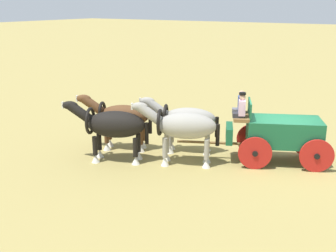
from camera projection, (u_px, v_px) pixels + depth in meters
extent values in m
plane|color=#9E8C4C|center=(281.00, 162.00, 15.42)|extent=(220.00, 220.00, 0.00)
cube|color=#195B38|center=(284.00, 132.00, 15.08)|extent=(3.00, 2.42, 0.97)
cube|color=brown|center=(241.00, 117.00, 15.12)|extent=(1.05, 1.41, 0.12)
cube|color=#195B38|center=(229.00, 133.00, 15.36)|extent=(0.70, 1.14, 0.60)
cube|color=#195B38|center=(250.00, 108.00, 14.99)|extent=(0.60, 1.20, 0.55)
cube|color=red|center=(282.00, 147.00, 15.24)|extent=(2.70, 1.37, 0.16)
cylinder|color=red|center=(255.00, 153.00, 14.60)|extent=(1.12, 0.58, 1.19)
cylinder|color=black|center=(255.00, 153.00, 14.60)|extent=(0.26, 0.25, 0.20)
cylinder|color=red|center=(252.00, 139.00, 16.15)|extent=(1.12, 0.58, 1.19)
cylinder|color=black|center=(252.00, 139.00, 16.15)|extent=(0.26, 0.25, 0.20)
cylinder|color=red|center=(317.00, 156.00, 14.34)|extent=(1.12, 0.58, 1.19)
cylinder|color=black|center=(317.00, 156.00, 14.34)|extent=(0.26, 0.25, 0.20)
cylinder|color=red|center=(308.00, 141.00, 15.89)|extent=(1.12, 0.58, 1.19)
cylinder|color=black|center=(308.00, 141.00, 15.89)|extent=(0.26, 0.25, 0.20)
cylinder|color=brown|center=(211.00, 143.00, 15.55)|extent=(2.40, 1.19, 0.10)
cube|color=#2D2D33|center=(238.00, 115.00, 14.79)|extent=(0.50, 0.46, 0.16)
cube|color=silver|center=(242.00, 108.00, 14.70)|extent=(0.37, 0.43, 0.55)
sphere|color=tan|center=(242.00, 97.00, 14.59)|extent=(0.22, 0.22, 0.22)
cylinder|color=black|center=(243.00, 94.00, 14.55)|extent=(0.24, 0.24, 0.08)
cube|color=slate|center=(238.00, 111.00, 15.39)|extent=(0.50, 0.46, 0.16)
cube|color=#334C99|center=(241.00, 104.00, 15.30)|extent=(0.37, 0.43, 0.55)
sphere|color=tan|center=(242.00, 93.00, 15.19)|extent=(0.22, 0.22, 0.22)
ellipsoid|color=#9E998E|center=(187.00, 126.00, 14.81)|extent=(2.35, 1.77, 0.95)
cylinder|color=#9E998E|center=(165.00, 148.00, 14.87)|extent=(0.18, 0.18, 0.75)
cone|color=silver|center=(165.00, 161.00, 15.03)|extent=(0.30, 0.30, 0.32)
cylinder|color=#9E998E|center=(167.00, 143.00, 15.37)|extent=(0.18, 0.18, 0.75)
cone|color=silver|center=(167.00, 156.00, 15.52)|extent=(0.30, 0.30, 0.32)
cylinder|color=#9E998E|center=(207.00, 150.00, 14.69)|extent=(0.18, 0.18, 0.75)
cone|color=silver|center=(206.00, 163.00, 14.84)|extent=(0.30, 0.30, 0.32)
cylinder|color=#9E998E|center=(207.00, 145.00, 15.19)|extent=(0.18, 0.18, 0.75)
cone|color=silver|center=(207.00, 158.00, 15.34)|extent=(0.30, 0.30, 0.32)
cylinder|color=#9E998E|center=(150.00, 114.00, 14.86)|extent=(1.01, 0.73, 0.81)
ellipsoid|color=#9E998E|center=(140.00, 107.00, 14.83)|extent=(0.65, 0.49, 0.32)
cube|color=silver|center=(132.00, 106.00, 14.86)|extent=(0.10, 0.12, 0.24)
torus|color=black|center=(160.00, 122.00, 14.90)|extent=(0.52, 0.94, 0.98)
cylinder|color=black|center=(218.00, 135.00, 14.76)|extent=(0.14, 0.14, 0.80)
ellipsoid|color=#9E998E|center=(189.00, 119.00, 16.07)|extent=(2.23, 1.64, 0.85)
cylinder|color=#9E998E|center=(170.00, 137.00, 16.14)|extent=(0.18, 0.18, 0.71)
cone|color=silver|center=(170.00, 149.00, 16.29)|extent=(0.30, 0.30, 0.31)
cylinder|color=#9E998E|center=(172.00, 134.00, 16.59)|extent=(0.18, 0.18, 0.71)
cone|color=silver|center=(172.00, 145.00, 16.73)|extent=(0.30, 0.30, 0.31)
cylinder|color=#9E998E|center=(207.00, 139.00, 15.96)|extent=(0.18, 0.18, 0.71)
cone|color=silver|center=(207.00, 151.00, 16.11)|extent=(0.30, 0.30, 0.31)
cylinder|color=#9E998E|center=(208.00, 135.00, 16.41)|extent=(0.18, 0.18, 0.71)
cone|color=silver|center=(207.00, 147.00, 16.56)|extent=(0.30, 0.30, 0.31)
cylinder|color=#9E998E|center=(156.00, 108.00, 16.12)|extent=(1.01, 0.73, 0.81)
ellipsoid|color=#9E998E|center=(147.00, 101.00, 16.09)|extent=(0.65, 0.49, 0.32)
cube|color=silver|center=(140.00, 101.00, 16.12)|extent=(0.10, 0.12, 0.24)
torus|color=black|center=(166.00, 115.00, 16.15)|extent=(0.48, 0.86, 0.89)
cylinder|color=black|center=(217.00, 127.00, 16.02)|extent=(0.14, 0.14, 0.80)
ellipsoid|color=black|center=(116.00, 124.00, 15.14)|extent=(2.39, 1.82, 0.99)
cylinder|color=black|center=(95.00, 146.00, 15.19)|extent=(0.18, 0.18, 0.70)
cone|color=silver|center=(96.00, 158.00, 15.34)|extent=(0.30, 0.30, 0.30)
cylinder|color=black|center=(99.00, 141.00, 15.71)|extent=(0.18, 0.18, 0.70)
cone|color=silver|center=(100.00, 153.00, 15.86)|extent=(0.30, 0.30, 0.30)
cylinder|color=black|center=(135.00, 147.00, 15.01)|extent=(0.18, 0.18, 0.70)
cone|color=silver|center=(136.00, 160.00, 15.15)|extent=(0.30, 0.30, 0.30)
cylinder|color=black|center=(138.00, 143.00, 15.53)|extent=(0.18, 0.18, 0.70)
cone|color=silver|center=(139.00, 155.00, 15.67)|extent=(0.30, 0.30, 0.30)
cylinder|color=black|center=(80.00, 112.00, 15.19)|extent=(1.01, 0.73, 0.81)
ellipsoid|color=black|center=(70.00, 105.00, 15.16)|extent=(0.65, 0.49, 0.32)
cube|color=silver|center=(63.00, 105.00, 15.19)|extent=(0.10, 0.12, 0.24)
torus|color=black|center=(90.00, 121.00, 15.23)|extent=(0.54, 0.97, 1.01)
cylinder|color=black|center=(147.00, 133.00, 15.08)|extent=(0.14, 0.14, 0.80)
ellipsoid|color=brown|center=(124.00, 116.00, 16.38)|extent=(2.16, 1.61, 0.85)
cylinder|color=brown|center=(106.00, 134.00, 16.45)|extent=(0.18, 0.18, 0.74)
cone|color=silver|center=(107.00, 146.00, 16.60)|extent=(0.30, 0.30, 0.32)
cylinder|color=brown|center=(109.00, 131.00, 16.89)|extent=(0.18, 0.18, 0.74)
cone|color=silver|center=(110.00, 143.00, 17.04)|extent=(0.30, 0.30, 0.32)
cylinder|color=brown|center=(141.00, 135.00, 16.28)|extent=(0.18, 0.18, 0.74)
cone|color=silver|center=(141.00, 148.00, 16.43)|extent=(0.30, 0.30, 0.32)
cylinder|color=brown|center=(143.00, 132.00, 16.72)|extent=(0.18, 0.18, 0.74)
cone|color=silver|center=(143.00, 144.00, 16.87)|extent=(0.30, 0.30, 0.32)
cylinder|color=brown|center=(93.00, 105.00, 16.42)|extent=(1.01, 0.73, 0.81)
ellipsoid|color=brown|center=(84.00, 99.00, 16.39)|extent=(0.65, 0.49, 0.32)
cube|color=silver|center=(77.00, 98.00, 16.43)|extent=(0.10, 0.12, 0.24)
torus|color=black|center=(102.00, 112.00, 16.46)|extent=(0.48, 0.85, 0.88)
cylinder|color=black|center=(150.00, 124.00, 16.34)|extent=(0.14, 0.14, 0.80)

